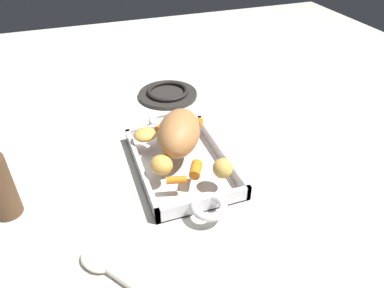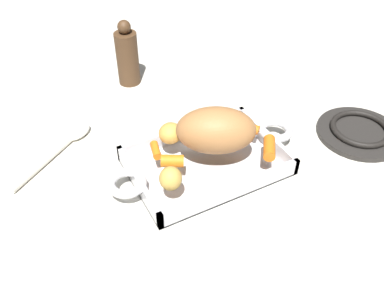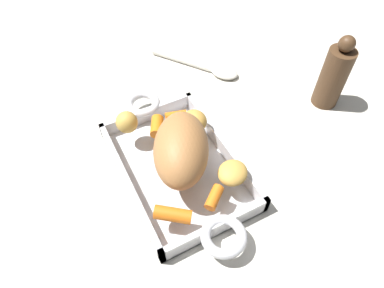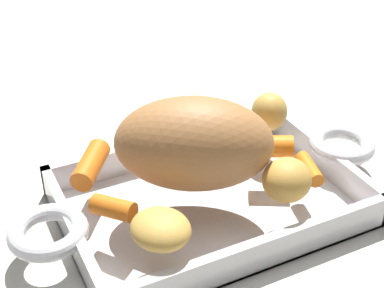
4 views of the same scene
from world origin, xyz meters
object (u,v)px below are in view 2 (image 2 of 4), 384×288
(roasting_dish, at_px, (206,161))
(baby_carrot_northeast, at_px, (172,161))
(stove_burner_rear, at_px, (360,131))
(pepper_mill, at_px, (127,56))
(potato_near_roast, at_px, (226,116))
(baby_carrot_northwest, at_px, (249,128))
(serving_spoon, at_px, (61,146))
(potato_halved, at_px, (171,133))
(baby_carrot_center_right, at_px, (269,148))
(pork_roast, at_px, (217,132))
(potato_golden_small, at_px, (171,178))
(baby_carrot_long, at_px, (156,150))

(roasting_dish, bearing_deg, baby_carrot_northeast, -175.86)
(stove_burner_rear, relative_size, pepper_mill, 1.08)
(baby_carrot_northeast, height_order, potato_near_roast, potato_near_roast)
(baby_carrot_northwest, height_order, potato_near_roast, potato_near_roast)
(potato_near_roast, distance_m, serving_spoon, 0.35)
(potato_halved, xyz_separation_m, pepper_mill, (0.03, 0.31, 0.01))
(potato_near_roast, bearing_deg, pepper_mill, 108.11)
(potato_near_roast, height_order, serving_spoon, potato_near_roast)
(baby_carrot_northwest, xyz_separation_m, potato_near_roast, (-0.03, 0.05, 0.00))
(roasting_dish, xyz_separation_m, serving_spoon, (-0.24, 0.19, -0.01))
(baby_carrot_center_right, bearing_deg, pork_roast, 148.42)
(potato_halved, xyz_separation_m, stove_burner_rear, (0.39, -0.13, -0.05))
(stove_burner_rear, bearing_deg, baby_carrot_northeast, 171.72)
(baby_carrot_northeast, distance_m, pepper_mill, 0.38)
(serving_spoon, bearing_deg, baby_carrot_center_right, -71.42)
(potato_near_roast, distance_m, potato_halved, 0.13)
(roasting_dish, height_order, pork_roast, pork_roast)
(pork_roast, height_order, potato_near_roast, pork_roast)
(roasting_dish, relative_size, potato_golden_small, 9.23)
(baby_carrot_northwest, relative_size, serving_spoon, 0.20)
(baby_carrot_northwest, bearing_deg, potato_halved, 163.75)
(pork_roast, height_order, baby_carrot_northwest, pork_roast)
(baby_carrot_northeast, distance_m, serving_spoon, 0.26)
(baby_carrot_northeast, height_order, stove_burner_rear, baby_carrot_northeast)
(baby_carrot_center_right, distance_m, pepper_mill, 0.45)
(pork_roast, bearing_deg, potato_near_roast, 47.72)
(roasting_dish, distance_m, potato_near_roast, 0.11)
(pepper_mill, bearing_deg, pork_roast, -84.42)
(baby_carrot_northeast, height_order, pepper_mill, pepper_mill)
(roasting_dish, distance_m, pepper_mill, 0.38)
(potato_near_roast, height_order, stove_burner_rear, potato_near_roast)
(baby_carrot_northeast, distance_m, baby_carrot_center_right, 0.19)
(potato_golden_small, distance_m, pepper_mill, 0.44)
(roasting_dish, distance_m, serving_spoon, 0.31)
(serving_spoon, relative_size, pepper_mill, 1.22)
(stove_burner_rear, height_order, pepper_mill, pepper_mill)
(baby_carrot_long, xyz_separation_m, potato_golden_small, (-0.01, -0.10, 0.01))
(baby_carrot_northeast, distance_m, potato_halved, 0.07)
(pork_roast, relative_size, potato_halved, 3.12)
(pork_roast, distance_m, potato_near_roast, 0.10)
(pork_roast, bearing_deg, pepper_mill, 95.58)
(potato_halved, relative_size, stove_burner_rear, 0.27)
(potato_golden_small, distance_m, potato_near_roast, 0.22)
(potato_near_roast, height_order, potato_halved, potato_halved)
(stove_burner_rear, bearing_deg, pepper_mill, 129.56)
(baby_carrot_long, relative_size, potato_halved, 0.86)
(stove_burner_rear, distance_m, pepper_mill, 0.57)
(baby_carrot_long, relative_size, baby_carrot_northwest, 1.01)
(baby_carrot_northeast, relative_size, potato_near_roast, 0.77)
(roasting_dish, relative_size, potato_near_roast, 7.44)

